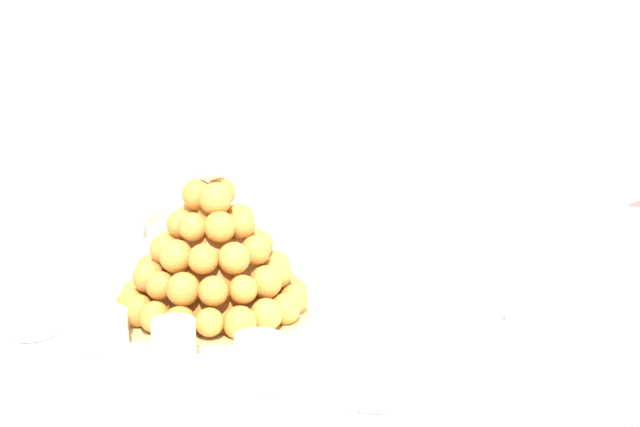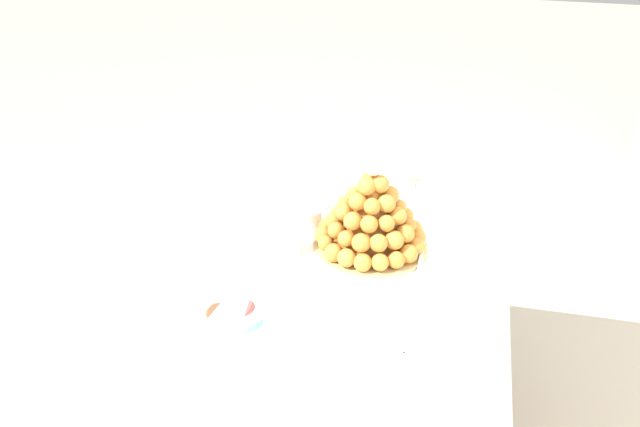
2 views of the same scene
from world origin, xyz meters
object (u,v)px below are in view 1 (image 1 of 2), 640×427
object	(u,v)px
dessert_cup_centre	(174,347)
wine_glass	(144,203)
dessert_cup_left	(31,318)
dessert_cup_mid_left	(102,332)
dessert_cup_right	(373,380)
dessert_cup_mid_right	(258,362)
serving_tray	(231,339)
croquembouche	(213,258)

from	to	relation	value
dessert_cup_centre	wine_glass	bearing A→B (deg)	132.11
dessert_cup_left	wine_glass	distance (m)	0.26
dessert_cup_mid_left	dessert_cup_right	bearing A→B (deg)	0.67
dessert_cup_mid_right	dessert_cup_right	bearing A→B (deg)	5.94
dessert_cup_mid_left	dessert_cup_centre	bearing A→B (deg)	-7.97
dessert_cup_centre	wine_glass	distance (m)	0.35
serving_tray	dessert_cup_mid_left	world-z (taller)	dessert_cup_mid_left
serving_tray	dessert_cup_mid_right	xyz separation A→B (m)	(0.10, -0.11, 0.03)
dessert_cup_centre	dessert_cup_mid_right	distance (m)	0.10
croquembouche	dessert_cup_mid_left	distance (m)	0.17
dessert_cup_mid_left	dessert_cup_left	bearing A→B (deg)	-179.75
dessert_cup_mid_right	dessert_cup_right	size ratio (longest dim) A/B	1.01
croquembouche	dessert_cup_mid_left	xyz separation A→B (m)	(-0.06, -0.15, -0.06)
dessert_cup_centre	croquembouche	bearing A→B (deg)	108.72
serving_tray	dessert_cup_centre	xyz separation A→B (m)	(0.00, -0.12, 0.03)
serving_tray	wine_glass	xyz separation A→B (m)	(-0.23, 0.13, 0.12)
dessert_cup_mid_right	wine_glass	world-z (taller)	wine_glass
dessert_cup_left	dessert_cup_right	distance (m)	0.45
dessert_cup_left	dessert_cup_mid_right	world-z (taller)	dessert_cup_mid_right
wine_glass	dessert_cup_left	bearing A→B (deg)	-89.19
dessert_cup_right	wine_glass	size ratio (longest dim) A/B	0.32
dessert_cup_left	dessert_cup_mid_right	xyz separation A→B (m)	(0.33, -0.01, 0.00)
dessert_cup_mid_left	dessert_cup_mid_right	bearing A→B (deg)	-2.40
dessert_cup_mid_left	dessert_cup_right	world-z (taller)	dessert_cup_right
dessert_cup_mid_left	dessert_cup_right	distance (m)	0.34
croquembouche	wine_glass	distance (m)	0.19
dessert_cup_mid_left	wine_glass	size ratio (longest dim) A/B	0.35
dessert_cup_left	dessert_cup_centre	distance (m)	0.22
serving_tray	dessert_cup_left	world-z (taller)	dessert_cup_left
croquembouche	wine_glass	world-z (taller)	croquembouche
dessert_cup_left	dessert_cup_mid_right	size ratio (longest dim) A/B	1.04
dessert_cup_left	dessert_cup_centre	size ratio (longest dim) A/B	0.99
croquembouche	wine_glass	xyz separation A→B (m)	(-0.17, 0.08, 0.04)
serving_tray	wine_glass	size ratio (longest dim) A/B	3.45
dessert_cup_mid_left	dessert_cup_mid_right	world-z (taller)	dessert_cup_mid_right
wine_glass	dessert_cup_right	bearing A→B (deg)	-26.91
dessert_cup_centre	dessert_cup_mid_right	world-z (taller)	dessert_cup_centre
dessert_cup_mid_left	dessert_cup_centre	world-z (taller)	dessert_cup_centre
dessert_cup_mid_left	dessert_cup_centre	size ratio (longest dim) A/B	1.06
dessert_cup_right	dessert_cup_mid_left	bearing A→B (deg)	-179.33
croquembouche	dessert_cup_mid_right	bearing A→B (deg)	-45.54
dessert_cup_centre	dessert_cup_mid_right	size ratio (longest dim) A/B	1.05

